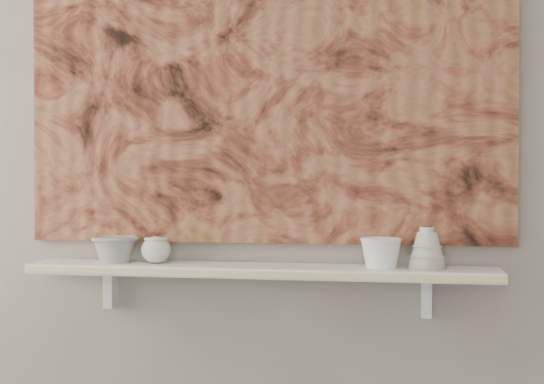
% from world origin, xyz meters
% --- Properties ---
extents(wall_back, '(3.60, 0.00, 3.60)m').
position_xyz_m(wall_back, '(0.00, 1.60, 1.35)').
color(wall_back, gray).
rests_on(wall_back, floor).
extents(shelf, '(1.40, 0.18, 0.03)m').
position_xyz_m(shelf, '(0.00, 1.51, 0.92)').
color(shelf, silver).
rests_on(shelf, wall_back).
extents(shelf_stripe, '(1.40, 0.01, 0.02)m').
position_xyz_m(shelf_stripe, '(0.00, 1.41, 0.92)').
color(shelf_stripe, beige).
rests_on(shelf_stripe, shelf).
extents(bracket_left, '(0.03, 0.06, 0.12)m').
position_xyz_m(bracket_left, '(-0.49, 1.57, 0.84)').
color(bracket_left, silver).
rests_on(bracket_left, wall_back).
extents(bracket_right, '(0.03, 0.06, 0.12)m').
position_xyz_m(bracket_right, '(0.49, 1.57, 0.84)').
color(bracket_right, silver).
rests_on(bracket_right, wall_back).
extents(painting, '(1.50, 0.02, 1.10)m').
position_xyz_m(painting, '(0.00, 1.59, 1.54)').
color(painting, brown).
rests_on(painting, wall_back).
extents(house_motif, '(0.09, 0.00, 0.08)m').
position_xyz_m(house_motif, '(0.45, 1.57, 1.23)').
color(house_motif, black).
rests_on(house_motif, painting).
extents(bowl_grey, '(0.16, 0.16, 0.08)m').
position_xyz_m(bowl_grey, '(-0.45, 1.51, 0.97)').
color(bowl_grey, gray).
rests_on(bowl_grey, shelf).
extents(cup_cream, '(0.11, 0.11, 0.08)m').
position_xyz_m(cup_cream, '(-0.32, 1.51, 0.97)').
color(cup_cream, beige).
rests_on(cup_cream, shelf).
extents(bell_vessel, '(0.12, 0.12, 0.12)m').
position_xyz_m(bell_vessel, '(0.49, 1.51, 0.99)').
color(bell_vessel, beige).
rests_on(bell_vessel, shelf).
extents(bowl_white, '(0.16, 0.16, 0.09)m').
position_xyz_m(bowl_white, '(0.36, 1.51, 0.97)').
color(bowl_white, white).
rests_on(bowl_white, shelf).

